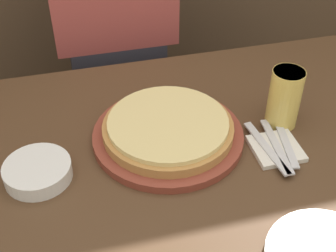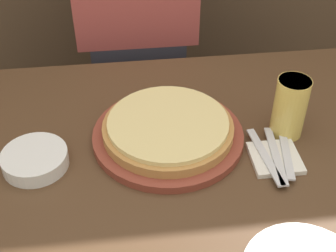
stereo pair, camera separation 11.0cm
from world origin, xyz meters
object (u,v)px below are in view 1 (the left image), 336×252
Objects in this scene: side_bowl at (38,171)px; dinner_knife at (276,146)px; fork at (266,148)px; spoon at (286,144)px; diner_person at (116,51)px; beer_glass at (285,96)px; pizza_on_board at (168,131)px.

side_bowl is 0.54m from dinner_knife.
spoon is (0.05, 0.00, 0.00)m from fork.
spoon is 0.74m from diner_person.
beer_glass is 0.93× the size of spoon.
pizza_on_board is 0.23m from fork.
side_bowl is at bearing 175.14° from spoon.
beer_glass is 0.79× the size of dinner_knife.
side_bowl is at bearing -169.92° from pizza_on_board.
beer_glass is 0.13m from dinner_knife.
beer_glass reaches higher than side_bowl.
pizza_on_board is 0.28m from spoon.
dinner_knife is at bearing 0.00° from fork.
dinner_knife and spoon have the same top height.
dinner_knife is at bearing -23.66° from pizza_on_board.
fork is 0.14× the size of diner_person.
pizza_on_board is at bearing 156.34° from dinner_knife.
side_bowl is (-0.31, -0.05, -0.01)m from pizza_on_board.
beer_glass is 0.60m from side_bowl.
fork is 0.02m from dinner_knife.
spoon is 0.12× the size of diner_person.
diner_person reaches higher than fork.
pizza_on_board is at bearing 158.41° from spoon.
pizza_on_board is 1.88× the size of dinner_knife.
spoon is at bearing -21.59° from pizza_on_board.
dinner_knife is (0.02, 0.00, 0.00)m from fork.
beer_glass is at bearing -1.81° from pizza_on_board.
spoon is (0.02, 0.00, 0.00)m from dinner_knife.
diner_person is (0.27, 0.63, -0.09)m from side_bowl.
side_bowl is at bearing -175.63° from beer_glass.
diner_person reaches higher than side_bowl.
spoon is at bearing -4.86° from side_bowl.
side_bowl is at bearing 174.92° from dinner_knife.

